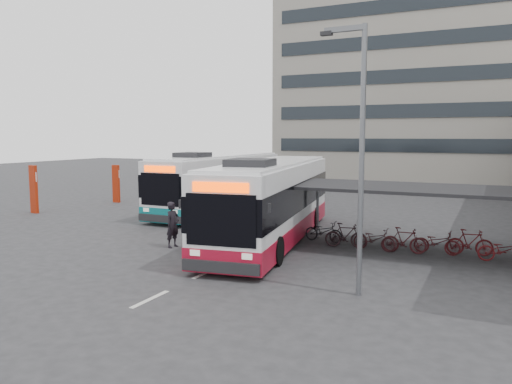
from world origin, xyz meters
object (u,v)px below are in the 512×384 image
at_px(bus_main, 272,202).
at_px(bus_teal, 219,183).
at_px(pedestrian, 173,225).
at_px(lamp_post, 359,144).

height_order(bus_main, bus_teal, bus_main).
distance_m(bus_main, pedestrian, 4.29).
xyz_separation_m(bus_teal, lamp_post, (11.43, -12.27, 2.60)).
height_order(pedestrian, lamp_post, lamp_post).
bearing_deg(lamp_post, bus_main, 133.54).
bearing_deg(pedestrian, bus_teal, 26.39).
bearing_deg(lamp_post, pedestrian, 162.78).
distance_m(bus_teal, lamp_post, 16.97).
relative_size(bus_teal, pedestrian, 6.57).
bearing_deg(bus_main, pedestrian, -145.92).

